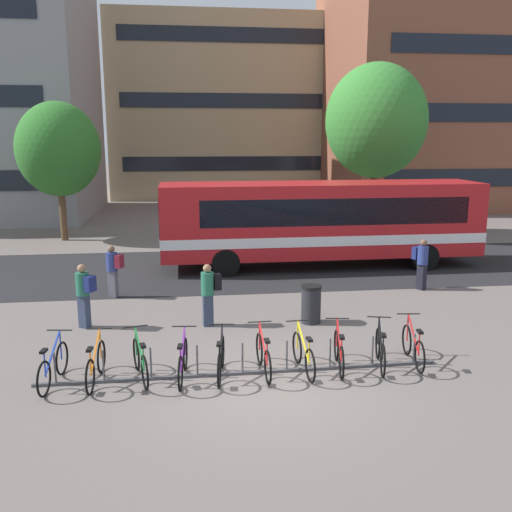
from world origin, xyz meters
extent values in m
plane|color=#6B605B|center=(0.00, 0.00, 0.00)|extent=(200.00, 200.00, 0.00)
cube|color=#232326|center=(0.00, 10.22, 0.00)|extent=(80.00, 7.20, 0.01)
cube|color=red|center=(3.56, 10.22, 1.85)|extent=(12.02, 2.64, 2.70)
cube|color=white|center=(3.56, 10.22, 1.20)|extent=(12.04, 2.66, 0.36)
cube|color=black|center=(-1.89, 10.18, 2.98)|extent=(1.02, 2.30, 0.40)
cube|color=black|center=(-2.42, 10.18, 2.12)|extent=(0.10, 2.19, 1.40)
cube|color=black|center=(3.87, 8.98, 2.25)|extent=(9.84, 0.14, 0.97)
cube|color=black|center=(3.85, 11.47, 2.25)|extent=(9.84, 0.14, 0.97)
cylinder|color=black|center=(-0.15, 9.04, 0.50)|extent=(1.00, 0.31, 1.00)
cylinder|color=black|center=(-0.17, 11.35, 0.50)|extent=(1.00, 0.31, 1.00)
cylinder|color=black|center=(7.29, 9.10, 0.50)|extent=(1.00, 0.31, 1.00)
cylinder|color=black|center=(7.27, 11.41, 0.50)|extent=(1.00, 0.31, 1.00)
cube|color=#47474C|center=(-0.41, 0.58, 0.03)|extent=(8.48, 0.22, 0.06)
cylinder|color=#47474C|center=(-4.18, 0.51, 0.35)|extent=(0.04, 0.04, 0.70)
cylinder|color=#47474C|center=(-3.24, 0.53, 0.35)|extent=(0.04, 0.04, 0.70)
cylinder|color=#47474C|center=(-2.30, 0.55, 0.35)|extent=(0.04, 0.04, 0.70)
cylinder|color=#47474C|center=(-1.35, 0.56, 0.35)|extent=(0.04, 0.04, 0.70)
cylinder|color=#47474C|center=(-0.41, 0.58, 0.35)|extent=(0.04, 0.04, 0.70)
cylinder|color=#47474C|center=(0.53, 0.59, 0.35)|extent=(0.04, 0.04, 0.70)
cylinder|color=#47474C|center=(1.47, 0.61, 0.35)|extent=(0.04, 0.04, 0.70)
cylinder|color=#47474C|center=(2.41, 0.63, 0.35)|extent=(0.04, 0.04, 0.70)
cylinder|color=#47474C|center=(3.36, 0.64, 0.35)|extent=(0.04, 0.04, 0.70)
torus|color=black|center=(-4.16, 1.07, 0.35)|extent=(0.13, 0.70, 0.70)
torus|color=black|center=(-4.29, 0.05, 0.35)|extent=(0.13, 0.70, 0.70)
cube|color=#1E3DB2|center=(-4.22, 0.58, 0.67)|extent=(0.15, 0.92, 0.58)
cylinder|color=#1E3DB2|center=(-4.27, 0.15, 0.62)|extent=(0.03, 0.03, 0.55)
cube|color=black|center=(-4.27, 0.15, 0.88)|extent=(0.13, 0.23, 0.05)
cylinder|color=#1E3DB2|center=(-4.16, 1.05, 0.67)|extent=(0.04, 0.04, 0.65)
cylinder|color=black|center=(-4.16, 1.05, 0.98)|extent=(0.52, 0.09, 0.03)
torus|color=black|center=(-3.35, 1.05, 0.35)|extent=(0.09, 0.71, 0.70)
torus|color=black|center=(-3.42, 0.03, 0.35)|extent=(0.09, 0.71, 0.70)
cube|color=orange|center=(-3.39, 0.56, 0.67)|extent=(0.10, 0.92, 0.58)
cylinder|color=orange|center=(-3.42, 0.13, 0.62)|extent=(0.03, 0.03, 0.55)
cube|color=black|center=(-3.42, 0.13, 0.88)|extent=(0.11, 0.23, 0.05)
cylinder|color=orange|center=(-3.35, 1.03, 0.67)|extent=(0.03, 0.03, 0.65)
cylinder|color=black|center=(-3.35, 1.03, 0.98)|extent=(0.52, 0.06, 0.03)
torus|color=black|center=(-2.63, 1.10, 0.35)|extent=(0.21, 0.69, 0.70)
torus|color=black|center=(-2.39, 0.11, 0.35)|extent=(0.21, 0.69, 0.70)
cube|color=#1E7F38|center=(-2.52, 0.63, 0.67)|extent=(0.25, 0.90, 0.58)
cylinder|color=#1E7F38|center=(-2.41, 0.21, 0.62)|extent=(0.04, 0.04, 0.55)
cube|color=black|center=(-2.41, 0.21, 0.88)|extent=(0.15, 0.24, 0.05)
cylinder|color=#1E7F38|center=(-2.63, 1.08, 0.67)|extent=(0.04, 0.04, 0.65)
cylinder|color=black|center=(-2.63, 1.08, 0.98)|extent=(0.51, 0.15, 0.03)
torus|color=black|center=(-1.60, 0.99, 0.35)|extent=(0.11, 0.71, 0.70)
torus|color=black|center=(-1.70, -0.03, 0.35)|extent=(0.11, 0.71, 0.70)
cube|color=#702893|center=(-1.64, 0.50, 0.67)|extent=(0.12, 0.92, 0.58)
cylinder|color=#702893|center=(-1.69, 0.07, 0.62)|extent=(0.03, 0.03, 0.55)
cube|color=black|center=(-1.69, 0.07, 0.88)|extent=(0.12, 0.23, 0.05)
cylinder|color=#702893|center=(-1.60, 0.97, 0.67)|extent=(0.03, 0.03, 0.65)
cylinder|color=black|center=(-1.60, 0.97, 0.98)|extent=(0.52, 0.08, 0.03)
torus|color=black|center=(-0.80, 1.02, 0.35)|extent=(0.14, 0.70, 0.70)
torus|color=black|center=(-0.93, 0.01, 0.35)|extent=(0.14, 0.70, 0.70)
cube|color=black|center=(-0.86, 0.54, 0.67)|extent=(0.15, 0.92, 0.58)
cylinder|color=black|center=(-0.92, 0.11, 0.62)|extent=(0.03, 0.03, 0.55)
cube|color=black|center=(-0.92, 0.11, 0.88)|extent=(0.13, 0.23, 0.05)
cylinder|color=black|center=(-0.80, 1.00, 0.67)|extent=(0.04, 0.04, 0.65)
cylinder|color=black|center=(-0.80, 1.00, 0.98)|extent=(0.52, 0.10, 0.03)
torus|color=black|center=(0.01, 1.09, 0.35)|extent=(0.07, 0.71, 0.70)
torus|color=black|center=(0.05, 0.07, 0.35)|extent=(0.07, 0.71, 0.70)
cube|color=red|center=(0.03, 0.60, 0.67)|extent=(0.07, 0.92, 0.58)
cylinder|color=red|center=(0.04, 0.17, 0.62)|extent=(0.03, 0.03, 0.55)
cube|color=black|center=(0.04, 0.17, 0.88)|extent=(0.11, 0.22, 0.05)
cylinder|color=red|center=(0.01, 1.07, 0.67)|extent=(0.03, 0.03, 0.65)
cylinder|color=black|center=(0.01, 1.07, 0.98)|extent=(0.52, 0.05, 0.03)
torus|color=black|center=(0.84, 1.06, 0.35)|extent=(0.09, 0.71, 0.70)
torus|color=black|center=(0.91, 0.04, 0.35)|extent=(0.09, 0.71, 0.70)
cube|color=yellow|center=(0.88, 0.57, 0.67)|extent=(0.09, 0.92, 0.58)
cylinder|color=yellow|center=(0.90, 0.14, 0.62)|extent=(0.03, 0.03, 0.55)
cube|color=black|center=(0.90, 0.14, 0.88)|extent=(0.11, 0.23, 0.05)
cylinder|color=yellow|center=(0.85, 1.04, 0.67)|extent=(0.03, 0.03, 0.65)
cylinder|color=black|center=(0.85, 1.04, 0.98)|extent=(0.52, 0.06, 0.03)
torus|color=black|center=(1.74, 1.09, 0.35)|extent=(0.16, 0.70, 0.70)
torus|color=black|center=(1.58, 0.09, 0.35)|extent=(0.16, 0.70, 0.70)
cube|color=red|center=(1.66, 0.61, 0.67)|extent=(0.18, 0.91, 0.58)
cylinder|color=red|center=(1.59, 0.19, 0.62)|extent=(0.03, 0.03, 0.55)
cube|color=black|center=(1.59, 0.19, 0.88)|extent=(0.13, 0.23, 0.05)
cylinder|color=red|center=(1.74, 1.07, 0.67)|extent=(0.04, 0.04, 0.65)
cylinder|color=black|center=(1.74, 1.07, 0.98)|extent=(0.52, 0.11, 0.03)
torus|color=black|center=(2.69, 1.08, 0.35)|extent=(0.20, 0.70, 0.70)
torus|color=black|center=(2.45, 0.09, 0.35)|extent=(0.20, 0.70, 0.70)
cube|color=black|center=(2.58, 0.60, 0.67)|extent=(0.24, 0.90, 0.58)
cylinder|color=black|center=(2.48, 0.18, 0.62)|extent=(0.04, 0.04, 0.55)
cube|color=black|center=(2.48, 0.18, 0.88)|extent=(0.15, 0.24, 0.05)
cylinder|color=black|center=(2.68, 1.06, 0.67)|extent=(0.04, 0.04, 0.65)
cylinder|color=black|center=(2.68, 1.06, 0.98)|extent=(0.51, 0.15, 0.03)
torus|color=black|center=(3.42, 1.22, 0.35)|extent=(0.13, 0.70, 0.70)
torus|color=black|center=(3.30, 0.20, 0.35)|extent=(0.13, 0.70, 0.70)
cube|color=red|center=(3.36, 0.73, 0.67)|extent=(0.14, 0.92, 0.58)
cylinder|color=red|center=(3.31, 0.30, 0.62)|extent=(0.03, 0.03, 0.55)
cube|color=black|center=(3.31, 0.30, 0.88)|extent=(0.13, 0.23, 0.05)
cylinder|color=red|center=(3.42, 1.20, 0.67)|extent=(0.04, 0.04, 0.65)
cylinder|color=black|center=(3.42, 1.20, 0.98)|extent=(0.52, 0.09, 0.03)
cube|color=black|center=(6.05, 6.53, 0.42)|extent=(0.30, 0.32, 0.85)
cylinder|color=navy|center=(6.05, 6.53, 1.14)|extent=(0.46, 0.46, 0.60)
sphere|color=brown|center=(6.05, 6.53, 1.55)|extent=(0.22, 0.22, 0.22)
cube|color=navy|center=(5.94, 6.76, 1.17)|extent=(0.33, 0.29, 0.40)
cube|color=#565660|center=(-3.80, 6.83, 0.43)|extent=(0.32, 0.29, 0.85)
cylinder|color=navy|center=(-3.80, 6.83, 1.14)|extent=(0.45, 0.45, 0.57)
sphere|color=brown|center=(-3.80, 6.83, 1.53)|extent=(0.22, 0.22, 0.22)
cube|color=maroon|center=(-3.57, 6.72, 1.16)|extent=(0.28, 0.33, 0.40)
cube|color=#2D3851|center=(-1.00, 3.79, 0.42)|extent=(0.29, 0.24, 0.85)
cylinder|color=#23664C|center=(-1.00, 3.79, 1.15)|extent=(0.39, 0.39, 0.60)
sphere|color=#936B4C|center=(-1.00, 3.79, 1.56)|extent=(0.22, 0.22, 0.22)
cube|color=black|center=(-0.74, 3.83, 1.18)|extent=(0.22, 0.30, 0.40)
cube|color=#2D3851|center=(-4.20, 4.05, 0.44)|extent=(0.33, 0.31, 0.88)
cylinder|color=#23664C|center=(-4.20, 4.05, 1.18)|extent=(0.47, 0.47, 0.60)
sphere|color=#936B4C|center=(-4.20, 4.05, 1.59)|extent=(0.22, 0.22, 0.22)
cube|color=navy|center=(-3.98, 3.91, 1.21)|extent=(0.30, 0.33, 0.40)
cylinder|color=#232328|center=(1.75, 3.70, 0.47)|extent=(0.52, 0.52, 0.95)
cylinder|color=black|center=(1.75, 3.70, 0.99)|extent=(0.55, 0.55, 0.08)
cylinder|color=brown|center=(-7.34, 17.21, 1.22)|extent=(0.32, 0.32, 2.45)
ellipsoid|color=#2D7028|center=(-7.34, 17.21, 4.31)|extent=(3.86, 3.86, 4.39)
cylinder|color=brown|center=(7.71, 16.49, 1.66)|extent=(0.32, 0.32, 3.32)
ellipsoid|color=#388433|center=(7.71, 16.49, 5.63)|extent=(4.88, 4.88, 5.45)
cube|color=brown|center=(21.25, 29.72, 11.84)|extent=(24.09, 13.49, 23.68)
cube|color=tan|center=(1.53, 40.61, 7.09)|extent=(17.54, 13.95, 14.18)
cube|color=black|center=(1.53, 33.60, 2.84)|extent=(15.43, 0.06, 1.10)
cube|color=black|center=(1.53, 33.60, 7.56)|extent=(15.43, 0.06, 1.10)
cube|color=black|center=(1.53, 33.60, 12.29)|extent=(15.43, 0.06, 1.10)
camera|label=1|loc=(-1.50, -10.38, 4.89)|focal=39.41mm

